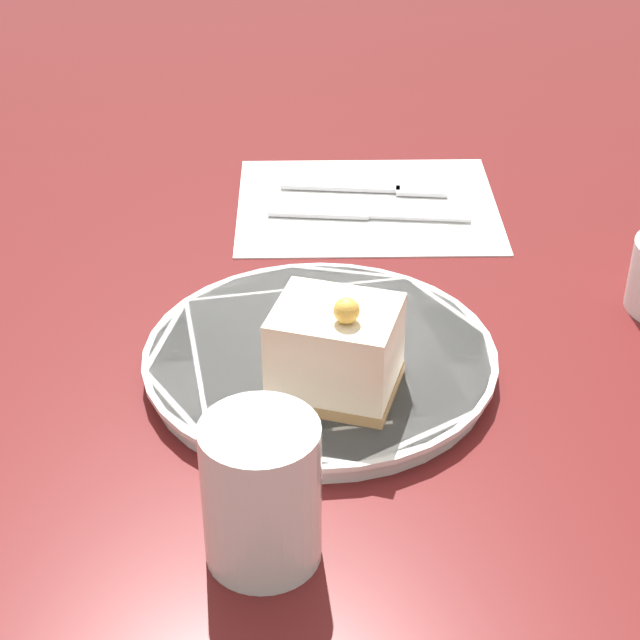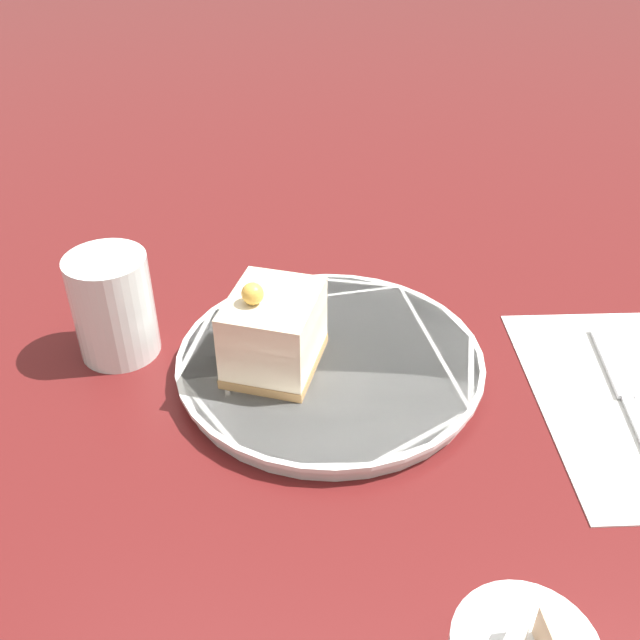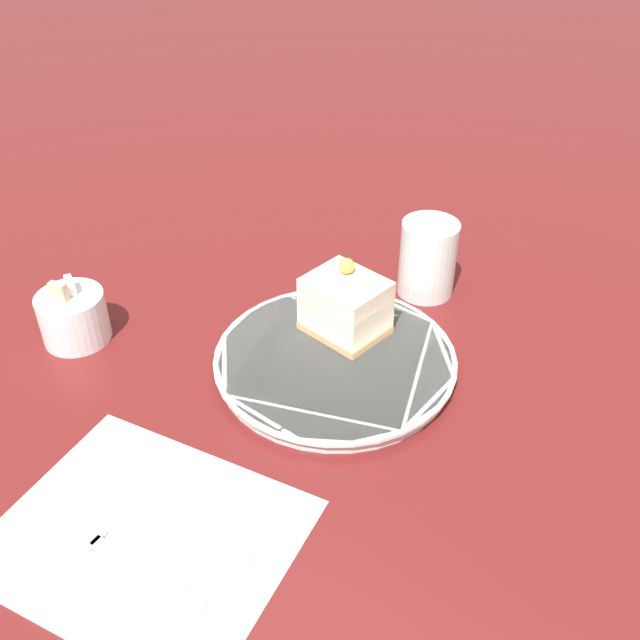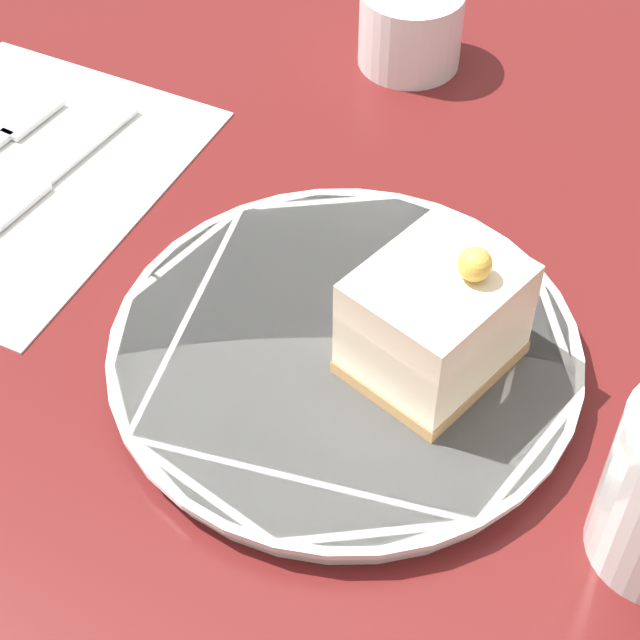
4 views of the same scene
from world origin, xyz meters
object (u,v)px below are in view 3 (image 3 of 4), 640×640
cake_slice (346,305)px  drinking_glass (428,258)px  plate (335,361)px  sugar_bowl (73,317)px  fork (110,550)px  knife (181,517)px

cake_slice → drinking_glass: bearing=-1.6°
plate → drinking_glass: bearing=1.2°
cake_slice → sugar_bowl: size_ratio=1.12×
drinking_glass → sugar_bowl: bearing=142.0°
fork → drinking_glass: (0.50, 0.00, 0.04)m
cake_slice → sugar_bowl: (-0.19, 0.25, -0.02)m
fork → sugar_bowl: 0.31m
plate → knife: size_ratio=1.38×
plate → drinking_glass: size_ratio=2.75×
plate → knife: (-0.25, -0.02, -0.01)m
sugar_bowl → drinking_glass: 0.43m
knife → fork: bearing=153.6°
plate → fork: 0.31m
plate → drinking_glass: drinking_glass is taller
fork → sugar_bowl: (0.16, 0.27, 0.03)m
fork → cake_slice: bearing=-3.6°
sugar_bowl → fork: bearing=-121.3°
knife → drinking_glass: (0.44, 0.02, 0.04)m
sugar_bowl → drinking_glass: bearing=-38.0°
cake_slice → knife: (-0.29, -0.04, -0.05)m
plate → fork: size_ratio=1.56×
cake_slice → fork: size_ratio=0.54×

